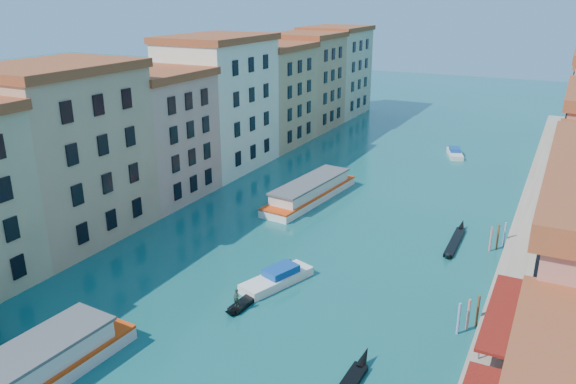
{
  "coord_description": "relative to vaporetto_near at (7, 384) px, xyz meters",
  "views": [
    {
      "loc": [
        24.14,
        -3.47,
        26.95
      ],
      "look_at": [
        -1.96,
        47.93,
        6.53
      ],
      "focal_mm": 35.0,
      "sensor_mm": 36.0,
      "label": 1
    }
  ],
  "objects": [
    {
      "name": "motorboat_far",
      "position": [
        15.08,
        78.36,
        -0.81
      ],
      "size": [
        4.1,
        6.93,
        1.37
      ],
      "rotation": [
        0.0,
        0.0,
        0.33
      ],
      "color": "white",
      "rests_on": "ground"
    },
    {
      "name": "vaporetto_far",
      "position": [
        1.72,
        46.6,
        -0.09
      ],
      "size": [
        6.2,
        19.13,
        2.8
      ],
      "rotation": [
        0.0,
        0.0,
        -0.1
      ],
      "color": "white",
      "rests_on": "ground"
    },
    {
      "name": "motorboat_mid",
      "position": [
        8.89,
        23.43,
        -0.71
      ],
      "size": [
        4.94,
        8.26,
        1.63
      ],
      "rotation": [
        0.0,
        0.0,
        -0.34
      ],
      "color": "white",
      "rests_on": "ground"
    },
    {
      "name": "quay",
      "position": [
        29.88,
        48.58,
        -0.84
      ],
      "size": [
        4.0,
        140.0,
        1.0
      ],
      "primitive_type": "cube",
      "color": "gray",
      "rests_on": "ground"
    },
    {
      "name": "vaporetto_near",
      "position": [
        0.0,
        0.0,
        0.0
      ],
      "size": [
        5.8,
        20.32,
        2.99
      ],
      "rotation": [
        0.0,
        0.0,
        -0.06
      ],
      "color": "silver",
      "rests_on": "ground"
    },
    {
      "name": "gondola_far",
      "position": [
        22.55,
        41.02,
        -1.03
      ],
      "size": [
        1.16,
        10.91,
        1.55
      ],
      "rotation": [
        0.0,
        0.0,
        0.02
      ],
      "color": "black",
      "rests_on": "ground"
    },
    {
      "name": "left_bank_palazzos",
      "position": [
        -18.12,
        48.25,
        8.36
      ],
      "size": [
        12.8,
        128.4,
        21.0
      ],
      "color": "beige",
      "rests_on": "ground"
    },
    {
      "name": "gondola_fore",
      "position": [
        8.21,
        21.13,
        -0.94
      ],
      "size": [
        1.66,
        12.01,
        2.39
      ],
      "rotation": [
        0.0,
        0.0,
        -0.06
      ],
      "color": "black",
      "rests_on": "ground"
    }
  ]
}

